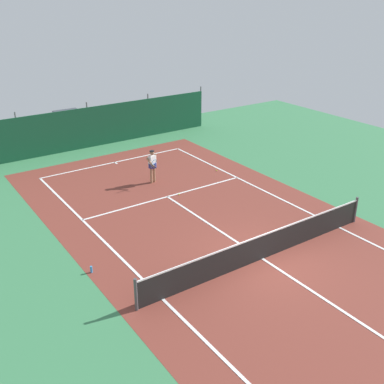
% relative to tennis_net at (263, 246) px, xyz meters
% --- Properties ---
extents(ground_plane, '(36.00, 36.00, 0.00)m').
position_rel_tennis_net_xyz_m(ground_plane, '(0.00, 0.00, -0.51)').
color(ground_plane, '#387A4C').
extents(court_surface, '(11.02, 26.60, 0.01)m').
position_rel_tennis_net_xyz_m(court_surface, '(0.00, 0.00, -0.51)').
color(court_surface, brown).
rests_on(court_surface, ground).
extents(tennis_net, '(10.12, 0.10, 1.10)m').
position_rel_tennis_net_xyz_m(tennis_net, '(0.00, 0.00, 0.00)').
color(tennis_net, black).
rests_on(tennis_net, ground).
extents(back_fence, '(16.30, 0.98, 2.70)m').
position_rel_tennis_net_xyz_m(back_fence, '(-0.00, 15.65, 0.16)').
color(back_fence, '#14472D').
rests_on(back_fence, ground).
extents(tennis_player, '(0.60, 0.81, 1.64)m').
position_rel_tennis_net_xyz_m(tennis_player, '(0.31, 8.25, 0.45)').
color(tennis_player, '#9E7051').
rests_on(tennis_player, ground).
extents(tennis_ball_near_player, '(0.07, 0.07, 0.07)m').
position_rel_tennis_net_xyz_m(tennis_ball_near_player, '(3.83, 7.73, -0.48)').
color(tennis_ball_near_player, '#CCDB33').
rests_on(tennis_ball_near_player, ground).
extents(tennis_ball_midcourt, '(0.07, 0.07, 0.07)m').
position_rel_tennis_net_xyz_m(tennis_ball_midcourt, '(2.05, 11.08, -0.48)').
color(tennis_ball_midcourt, '#CCDB33').
rests_on(tennis_ball_midcourt, ground).
extents(tennis_ball_by_sideline, '(0.07, 0.07, 0.07)m').
position_rel_tennis_net_xyz_m(tennis_ball_by_sideline, '(0.56, 6.29, -0.48)').
color(tennis_ball_by_sideline, '#CCDB33').
rests_on(tennis_ball_by_sideline, ground).
extents(parked_car, '(2.05, 4.22, 1.68)m').
position_rel_tennis_net_xyz_m(parked_car, '(-0.29, 17.45, 0.33)').
color(parked_car, maroon).
rests_on(parked_car, ground).
extents(water_bottle, '(0.08, 0.08, 0.24)m').
position_rel_tennis_net_xyz_m(water_bottle, '(-5.33, 2.61, -0.39)').
color(water_bottle, '#338CD8').
rests_on(water_bottle, ground).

